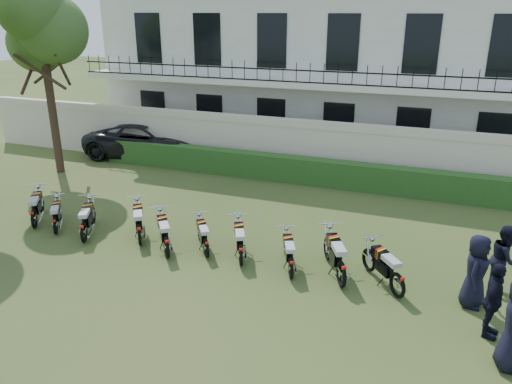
# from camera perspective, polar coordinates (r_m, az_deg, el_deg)

# --- Properties ---
(ground) EXTENTS (100.00, 100.00, 0.00)m
(ground) POSITION_cam_1_polar(r_m,az_deg,el_deg) (13.55, -6.39, -7.87)
(ground) COLOR #2F471C
(ground) RESTS_ON ground
(perimeter_wall) EXTENTS (30.00, 0.35, 2.30)m
(perimeter_wall) POSITION_cam_1_polar(r_m,az_deg,el_deg) (20.08, 3.88, 5.19)
(perimeter_wall) COLOR beige
(perimeter_wall) RESTS_ON ground
(hedge) EXTENTS (18.00, 0.60, 1.00)m
(hedge) POSITION_cam_1_polar(r_m,az_deg,el_deg) (19.27, 5.97, 2.40)
(hedge) COLOR #234318
(hedge) RESTS_ON ground
(building) EXTENTS (20.40, 9.60, 7.40)m
(building) POSITION_cam_1_polar(r_m,az_deg,el_deg) (25.31, 8.14, 13.98)
(building) COLOR white
(building) RESTS_ON ground
(tree_west_near) EXTENTS (3.40, 3.20, 7.90)m
(tree_west_near) POSITION_cam_1_polar(r_m,az_deg,el_deg) (21.34, -23.40, 17.39)
(tree_west_near) COLOR #473323
(tree_west_near) RESTS_ON ground
(motorcycle_0) EXTENTS (1.16, 1.64, 1.05)m
(motorcycle_0) POSITION_cam_1_polar(r_m,az_deg,el_deg) (16.60, -24.10, -2.35)
(motorcycle_0) COLOR black
(motorcycle_0) RESTS_ON ground
(motorcycle_1) EXTENTS (1.05, 1.41, 0.92)m
(motorcycle_1) POSITION_cam_1_polar(r_m,az_deg,el_deg) (15.94, -22.01, -3.18)
(motorcycle_1) COLOR black
(motorcycle_1) RESTS_ON ground
(motorcycle_2) EXTENTS (0.99, 1.73, 1.04)m
(motorcycle_2) POSITION_cam_1_polar(r_m,az_deg,el_deg) (15.08, -19.14, -3.89)
(motorcycle_2) COLOR black
(motorcycle_2) RESTS_ON ground
(motorcycle_3) EXTENTS (1.17, 1.66, 1.06)m
(motorcycle_3) POSITION_cam_1_polar(r_m,az_deg,el_deg) (14.48, -13.21, -4.24)
(motorcycle_3) COLOR black
(motorcycle_3) RESTS_ON ground
(motorcycle_4) EXTENTS (1.24, 1.59, 1.05)m
(motorcycle_4) POSITION_cam_1_polar(r_m,az_deg,el_deg) (13.60, -10.20, -5.68)
(motorcycle_4) COLOR black
(motorcycle_4) RESTS_ON ground
(motorcycle_5) EXTENTS (1.06, 1.42, 0.92)m
(motorcycle_5) POSITION_cam_1_polar(r_m,az_deg,el_deg) (13.51, -5.71, -5.91)
(motorcycle_5) COLOR black
(motorcycle_5) RESTS_ON ground
(motorcycle_6) EXTENTS (0.91, 1.70, 1.01)m
(motorcycle_6) POSITION_cam_1_polar(r_m,az_deg,el_deg) (13.02, -1.76, -6.67)
(motorcycle_6) COLOR black
(motorcycle_6) RESTS_ON ground
(motorcycle_7) EXTENTS (0.83, 1.66, 0.96)m
(motorcycle_7) POSITION_cam_1_polar(r_m,az_deg,el_deg) (12.46, 4.03, -8.12)
(motorcycle_7) COLOR black
(motorcycle_7) RESTS_ON ground
(motorcycle_8) EXTENTS (1.04, 1.89, 1.13)m
(motorcycle_8) POSITION_cam_1_polar(r_m,az_deg,el_deg) (12.22, 9.79, -8.58)
(motorcycle_8) COLOR black
(motorcycle_8) RESTS_ON ground
(motorcycle_9) EXTENTS (1.26, 1.56, 1.05)m
(motorcycle_9) POSITION_cam_1_polar(r_m,az_deg,el_deg) (12.11, 15.91, -9.60)
(motorcycle_9) COLOR black
(motorcycle_9) RESTS_ON ground
(suv) EXTENTS (5.93, 3.27, 1.57)m
(suv) POSITION_cam_1_polar(r_m,az_deg,el_deg) (23.11, -12.15, 5.79)
(suv) COLOR black
(suv) RESTS_ON ground
(officer_2) EXTENTS (0.60, 1.03, 1.65)m
(officer_2) POSITION_cam_1_polar(r_m,az_deg,el_deg) (11.32, 25.46, -11.16)
(officer_2) COLOR black
(officer_2) RESTS_ON ground
(officer_3) EXTENTS (0.70, 0.93, 1.73)m
(officer_3) POSITION_cam_1_polar(r_m,az_deg,el_deg) (12.24, 23.83, -8.28)
(officer_3) COLOR black
(officer_3) RESTS_ON ground
(officer_4) EXTENTS (0.75, 0.90, 1.67)m
(officer_4) POSITION_cam_1_polar(r_m,az_deg,el_deg) (13.15, 26.54, -6.86)
(officer_4) COLOR black
(officer_4) RESTS_ON ground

